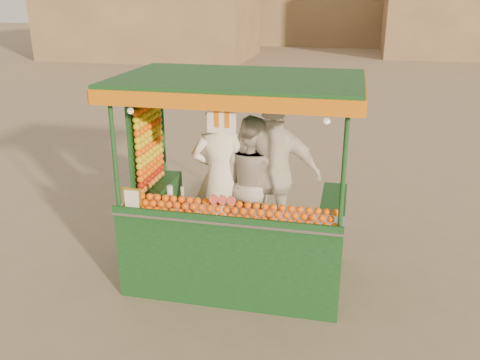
% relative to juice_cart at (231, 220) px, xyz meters
% --- Properties ---
extents(ground, '(90.00, 90.00, 0.00)m').
position_rel_juice_cart_xyz_m(ground, '(0.10, 0.31, -0.76)').
color(ground, '#776955').
rests_on(ground, ground).
extents(building_right, '(9.00, 6.00, 5.00)m').
position_rel_juice_cart_xyz_m(building_right, '(7.10, 24.31, 1.74)').
color(building_right, '#907A52').
rests_on(building_right, ground).
extents(juice_cart, '(2.59, 1.68, 2.35)m').
position_rel_juice_cart_xyz_m(juice_cart, '(0.00, 0.00, 0.00)').
color(juice_cart, '#0F3A19').
rests_on(juice_cart, ground).
extents(vendor_left, '(0.73, 0.57, 1.78)m').
position_rel_juice_cart_xyz_m(vendor_left, '(-0.20, 0.28, 0.40)').
color(vendor_left, white).
rests_on(vendor_left, ground).
extents(vendor_middle, '(0.98, 0.92, 1.61)m').
position_rel_juice_cart_xyz_m(vendor_middle, '(0.17, 0.39, 0.32)').
color(vendor_middle, beige).
rests_on(vendor_middle, ground).
extents(vendor_right, '(1.10, 0.48, 1.85)m').
position_rel_juice_cart_xyz_m(vendor_right, '(0.42, 0.38, 0.44)').
color(vendor_right, white).
rests_on(vendor_right, ground).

